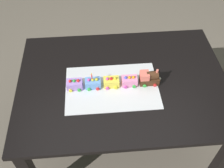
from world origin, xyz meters
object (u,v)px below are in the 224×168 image
Objects in this scene: cake_car_caboose_lemon at (111,82)px; birthday_candle at (92,76)px; cake_car_flatbed_bubblegum at (129,81)px; cake_car_gondola_sky_blue at (93,83)px; cake_car_tanker_lavender at (75,84)px; dining_table at (123,91)px; cake_locomotive at (149,78)px.

birthday_candle reaches higher than cake_car_caboose_lemon.
cake_car_flatbed_bubblegum is 0.25m from birthday_candle.
cake_car_gondola_sky_blue is 1.86× the size of birthday_candle.
cake_car_tanker_lavender is at bearing 0.00° from cake_car_caboose_lemon.
cake_car_tanker_lavender reaches higher than dining_table.
birthday_candle is at bearing -0.00° from cake_car_caboose_lemon.
cake_car_caboose_lemon and cake_car_gondola_sky_blue have the same top height.
cake_car_gondola_sky_blue is (0.12, 0.00, 0.00)m from cake_car_caboose_lemon.
cake_locomotive is 2.60× the size of birthday_candle.
cake_locomotive reaches higher than cake_car_caboose_lemon.
dining_table is 10.00× the size of cake_locomotive.
dining_table is 14.00× the size of cake_car_caboose_lemon.
cake_car_gondola_sky_blue is at bearing 0.00° from cake_car_caboose_lemon.
cake_car_flatbed_bubblegum is at bearing 180.00° from birthday_candle.
cake_car_gondola_sky_blue is at bearing 0.00° from cake_car_flatbed_bubblegum.
dining_table is 14.00× the size of cake_car_tanker_lavender.
cake_car_caboose_lemon is 0.12m from cake_car_gondola_sky_blue.
cake_car_flatbed_bubblegum is 0.24m from cake_car_gondola_sky_blue.
cake_car_caboose_lemon is at bearing 180.00° from cake_car_gondola_sky_blue.
cake_car_caboose_lemon is (0.25, 0.00, -0.02)m from cake_locomotive.
dining_table is 0.17m from cake_car_caboose_lemon.
cake_car_tanker_lavender is (0.24, 0.00, 0.00)m from cake_car_caboose_lemon.
cake_locomotive is 1.40× the size of cake_car_gondola_sky_blue.
dining_table is at bearing -170.29° from birthday_candle.
dining_table is 0.23m from cake_locomotive.
cake_car_caboose_lemon is 0.24m from cake_car_tanker_lavender.
cake_locomotive is at bearing 180.00° from cake_car_flatbed_bubblegum.
birthday_candle is at bearing 9.71° from dining_table.
cake_car_gondola_sky_blue is 0.12m from cake_car_tanker_lavender.
cake_locomotive reaches higher than cake_car_tanker_lavender.
cake_car_flatbed_bubblegum is 0.12m from cake_car_caboose_lemon.
birthday_candle is (0.12, -0.00, 0.07)m from cake_car_caboose_lemon.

